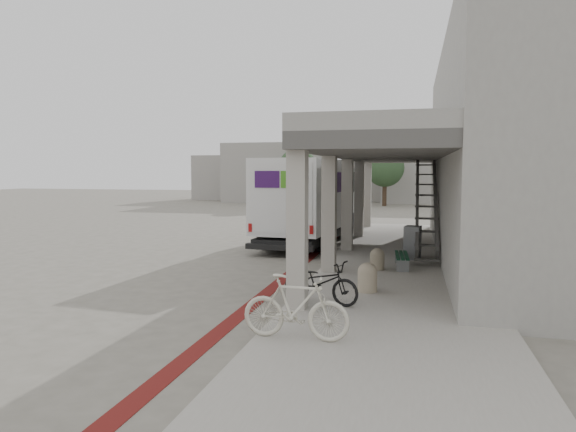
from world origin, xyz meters
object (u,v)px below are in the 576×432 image
(bicycle_black, at_px, (321,282))
(utility_cabinet, at_px, (412,242))
(bench, at_px, (402,258))
(bicycle_cream, at_px, (296,307))
(fedex_truck, at_px, (310,199))

(bicycle_black, bearing_deg, utility_cabinet, 0.63)
(bench, distance_m, bicycle_cream, 7.16)
(bench, height_order, utility_cabinet, utility_cabinet)
(bicycle_black, xyz_separation_m, bicycle_cream, (0.02, -2.43, 0.09))
(bench, height_order, bicycle_cream, bicycle_cream)
(fedex_truck, distance_m, bicycle_black, 10.02)
(fedex_truck, xyz_separation_m, bicycle_black, (2.20, -9.70, -1.21))
(fedex_truck, bearing_deg, utility_cabinet, -37.07)
(utility_cabinet, height_order, bicycle_cream, bicycle_cream)
(fedex_truck, relative_size, bicycle_cream, 4.42)
(bench, height_order, bicycle_black, bicycle_black)
(fedex_truck, xyz_separation_m, bench, (3.78, -5.15, -1.40))
(fedex_truck, height_order, bicycle_cream, fedex_truck)
(utility_cabinet, height_order, bicycle_black, utility_cabinet)
(bicycle_black, distance_m, bicycle_cream, 2.43)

